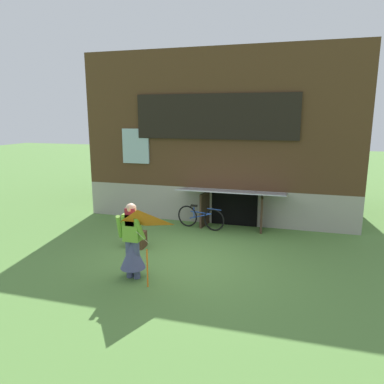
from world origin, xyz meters
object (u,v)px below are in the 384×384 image
(person, at_px, (132,247))
(wooden_crate, at_px, (137,239))
(kite, at_px, (138,230))
(bicycle_blue, at_px, (200,217))

(person, distance_m, wooden_crate, 1.85)
(kite, bearing_deg, person, 126.33)
(bicycle_blue, bearing_deg, wooden_crate, -108.78)
(kite, xyz_separation_m, bicycle_blue, (0.10, 4.14, -0.90))
(person, relative_size, kite, 1.06)
(person, relative_size, wooden_crate, 3.70)
(wooden_crate, bearing_deg, bicycle_blue, 59.05)
(kite, relative_size, wooden_crate, 3.50)
(bicycle_blue, height_order, wooden_crate, bicycle_blue)
(person, distance_m, kite, 0.87)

